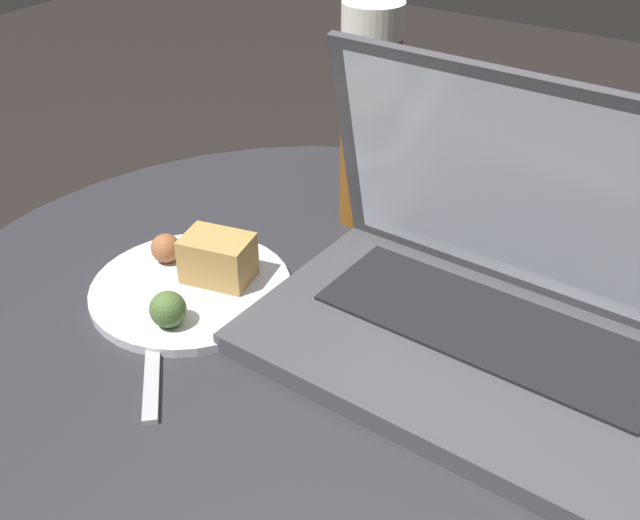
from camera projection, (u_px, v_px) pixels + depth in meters
table at (313, 438)px, 0.74m from camera, size 0.75×0.75×0.58m
laptop at (488, 301)px, 0.61m from camera, size 0.37×0.23×0.23m
beer_glass at (369, 118)px, 0.76m from camera, size 0.06×0.06×0.23m
snack_plate at (194, 281)px, 0.69m from camera, size 0.19×0.19×0.05m
fork at (154, 328)px, 0.65m from camera, size 0.15×0.16×0.00m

